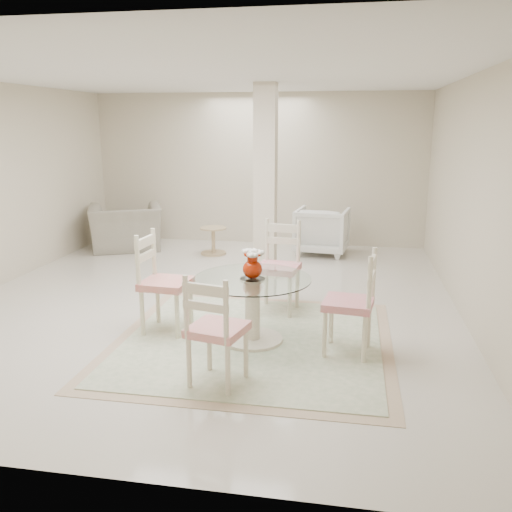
% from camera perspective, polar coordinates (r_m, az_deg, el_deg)
% --- Properties ---
extents(ground, '(7.00, 7.00, 0.00)m').
position_cam_1_polar(ground, '(6.82, -4.94, -4.72)').
color(ground, beige).
rests_on(ground, ground).
extents(room_shell, '(6.02, 7.02, 2.71)m').
position_cam_1_polar(room_shell, '(6.48, -5.28, 11.04)').
color(room_shell, beige).
rests_on(room_shell, ground).
extents(column, '(0.30, 0.30, 2.70)m').
position_cam_1_polar(column, '(7.68, 1.01, 7.73)').
color(column, beige).
rests_on(column, ground).
extents(area_rug, '(2.79, 2.79, 0.02)m').
position_cam_1_polar(area_rug, '(5.57, -0.36, -8.93)').
color(area_rug, tan).
rests_on(area_rug, ground).
extents(dining_table, '(1.17, 1.17, 0.67)m').
position_cam_1_polar(dining_table, '(5.45, -0.37, -5.68)').
color(dining_table, '#EFE1C5').
rests_on(dining_table, ground).
extents(red_vase, '(0.23, 0.21, 0.30)m').
position_cam_1_polar(red_vase, '(5.31, -0.37, -0.83)').
color(red_vase, '#A91E05').
rests_on(red_vase, dining_table).
extents(dining_chair_east, '(0.50, 0.50, 1.12)m').
position_cam_1_polar(dining_chair_east, '(5.17, 10.52, -4.11)').
color(dining_chair_east, beige).
rests_on(dining_chair_east, ground).
extents(dining_chair_north, '(0.53, 0.53, 1.18)m').
position_cam_1_polar(dining_chair_north, '(6.31, 2.48, -0.34)').
color(dining_chair_north, beige).
rests_on(dining_chair_north, ground).
extents(dining_chair_west, '(0.51, 0.51, 1.18)m').
position_cam_1_polar(dining_chair_west, '(5.75, -10.18, -1.96)').
color(dining_chair_west, '#F2ECC7').
rests_on(dining_chair_west, ground).
extents(dining_chair_south, '(0.52, 0.52, 1.09)m').
position_cam_1_polar(dining_chair_south, '(4.47, -4.50, -7.01)').
color(dining_chair_south, beige).
rests_on(dining_chair_south, ground).
extents(recliner_taupe, '(1.52, 1.44, 0.78)m').
position_cam_1_polar(recliner_taupe, '(9.75, -13.52, 2.94)').
color(recliner_taupe, gray).
rests_on(recliner_taupe, ground).
extents(armchair_white, '(0.94, 0.96, 0.79)m').
position_cam_1_polar(armchair_white, '(9.24, 6.96, 2.66)').
color(armchair_white, white).
rests_on(armchair_white, ground).
extents(side_table, '(0.44, 0.44, 0.46)m').
position_cam_1_polar(side_table, '(9.19, -4.51, 1.50)').
color(side_table, tan).
rests_on(side_table, ground).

